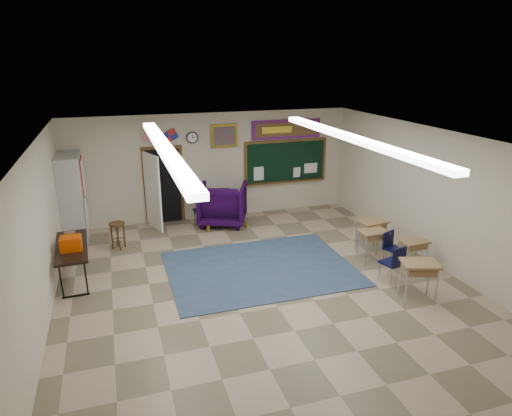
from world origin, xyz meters
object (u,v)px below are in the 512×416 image
object	(u,v)px
student_desk_front_left	(372,244)
wooden_stool	(118,235)
wingback_armchair	(223,204)
student_desk_front_right	(371,234)
folding_table	(74,261)

from	to	relation	value
student_desk_front_left	wooden_stool	world-z (taller)	student_desk_front_left
wingback_armchair	student_desk_front_right	world-z (taller)	wingback_armchair
student_desk_front_left	wooden_stool	xyz separation A→B (m)	(-5.46, 2.52, -0.08)
student_desk_front_left	folding_table	distance (m)	6.48
wooden_stool	wingback_armchair	bearing A→B (deg)	17.94
wooden_stool	student_desk_front_left	bearing A→B (deg)	-24.76
wingback_armchair	folding_table	bearing A→B (deg)	54.02
wingback_armchair	student_desk_front_left	distance (m)	4.33
student_desk_front_left	folding_table	xyz separation A→B (m)	(-6.38, 1.12, -0.00)
folding_table	wooden_stool	distance (m)	1.68
student_desk_front_left	wingback_armchair	bearing A→B (deg)	126.95
wingback_armchair	folding_table	world-z (taller)	wingback_armchair
student_desk_front_right	wooden_stool	bearing A→B (deg)	152.13
folding_table	wooden_stool	world-z (taller)	folding_table
folding_table	wingback_armchair	bearing A→B (deg)	28.88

